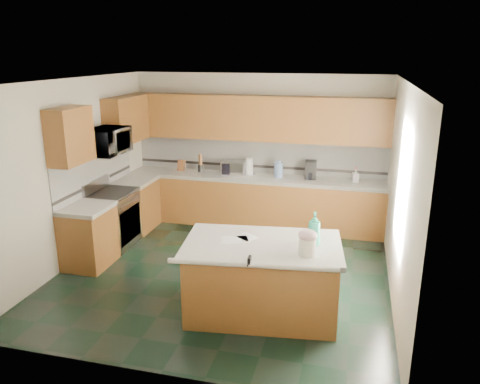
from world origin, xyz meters
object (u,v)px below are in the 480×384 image
(treat_jar, at_px, (307,247))
(knife_block, at_px, (181,166))
(island_top, at_px, (262,245))
(soap_bottle_island, at_px, (314,229))
(island_base, at_px, (262,281))
(toaster_oven, at_px, (234,168))
(coffee_maker, at_px, (311,170))

(treat_jar, bearing_deg, knife_block, 109.00)
(island_top, distance_m, soap_bottle_island, 0.63)
(treat_jar, bearing_deg, island_base, 137.71)
(soap_bottle_island, relative_size, toaster_oven, 0.95)
(knife_block, bearing_deg, island_base, -49.91)
(island_top, distance_m, treat_jar, 0.60)
(knife_block, bearing_deg, island_top, -49.91)
(island_base, xyz_separation_m, soap_bottle_island, (0.58, 0.08, 0.69))
(toaster_oven, bearing_deg, coffee_maker, 2.67)
(coffee_maker, bearing_deg, toaster_oven, 178.59)
(treat_jar, xyz_separation_m, knife_block, (-2.69, 3.20, 0.01))
(treat_jar, relative_size, coffee_maker, 0.62)
(soap_bottle_island, distance_m, knife_block, 3.99)
(soap_bottle_island, bearing_deg, island_top, -175.58)
(soap_bottle_island, xyz_separation_m, coffee_maker, (-0.34, 2.94, -0.04))
(toaster_oven, xyz_separation_m, coffee_maker, (1.38, 0.03, 0.04))
(island_base, distance_m, island_top, 0.46)
(island_base, distance_m, soap_bottle_island, 0.91)
(island_base, height_order, island_top, island_top)
(island_top, xyz_separation_m, soap_bottle_island, (0.58, 0.08, 0.23))
(soap_bottle_island, distance_m, coffee_maker, 2.96)
(island_top, relative_size, treat_jar, 9.19)
(coffee_maker, bearing_deg, island_top, -97.37)
(knife_block, distance_m, coffee_maker, 2.40)
(knife_block, xyz_separation_m, coffee_maker, (2.40, 0.03, 0.06))
(island_base, relative_size, knife_block, 8.24)
(knife_block, bearing_deg, soap_bottle_island, -42.36)
(island_top, distance_m, toaster_oven, 3.20)
(knife_block, relative_size, toaster_oven, 0.50)
(toaster_oven, bearing_deg, treat_jar, -61.00)
(treat_jar, relative_size, soap_bottle_island, 0.50)
(treat_jar, height_order, soap_bottle_island, soap_bottle_island)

